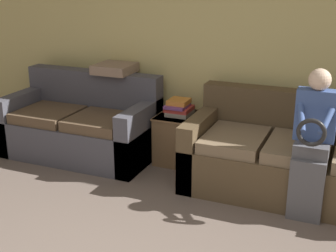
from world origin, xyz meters
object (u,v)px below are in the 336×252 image
couch_main (299,160)px  side_shelf (178,137)px  throw_pillow (115,68)px  book_stack (179,108)px  child_left_seated (313,139)px  couch_side (82,127)px

couch_main → side_shelf: bearing=169.3°
side_shelf → throw_pillow: 1.04m
couch_main → side_shelf: couch_main is taller
book_stack → throw_pillow: 0.87m
side_shelf → throw_pillow: throw_pillow is taller
side_shelf → book_stack: size_ratio=1.78×
couch_main → throw_pillow: (-2.10, 0.30, 0.64)m
child_left_seated → side_shelf: size_ratio=2.38×
child_left_seated → throw_pillow: bearing=162.6°
child_left_seated → throw_pillow: (-2.23, 0.70, 0.27)m
book_stack → child_left_seated: bearing=-24.3°
couch_side → side_shelf: size_ratio=3.15×
side_shelf → couch_side: bearing=-167.8°
child_left_seated → book_stack: 1.59m
child_left_seated → throw_pillow: 2.36m
couch_main → child_left_seated: size_ratio=1.65×
couch_side → book_stack: size_ratio=5.61×
couch_main → child_left_seated: 0.56m
couch_side → child_left_seated: (2.52, -0.41, 0.36)m
couch_side → book_stack: couch_side is taller
couch_main → book_stack: (-1.31, 0.26, 0.29)m
couch_main → side_shelf: size_ratio=3.92×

